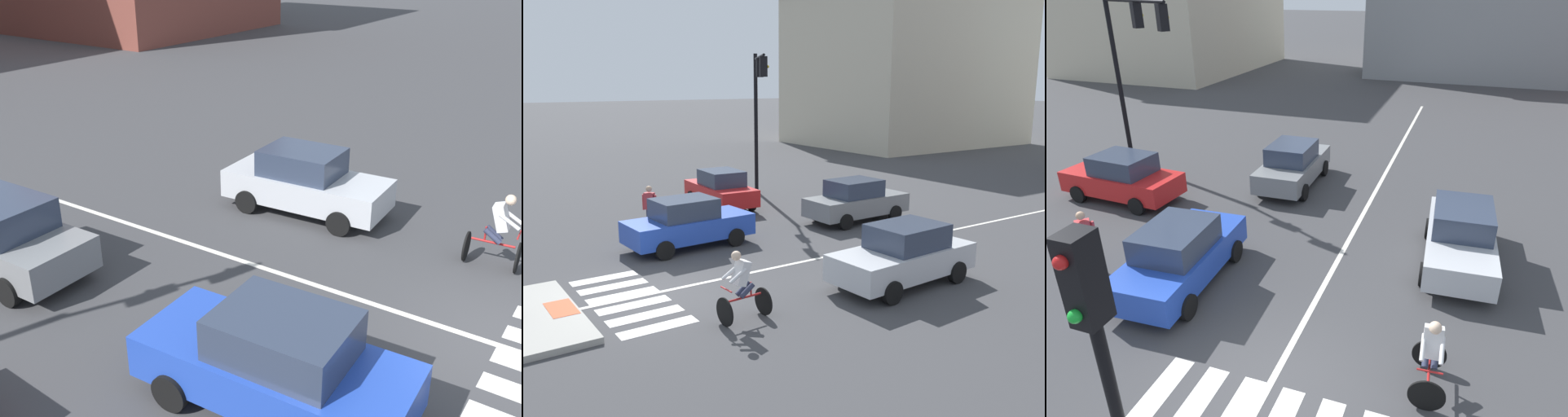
% 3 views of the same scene
% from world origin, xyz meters
% --- Properties ---
extents(ground_plane, '(300.00, 300.00, 0.00)m').
position_xyz_m(ground_plane, '(0.00, 0.00, 0.00)').
color(ground_plane, '#3D3D3F').
extents(lane_centre_line, '(0.14, 28.00, 0.01)m').
position_xyz_m(lane_centre_line, '(-0.10, 10.00, 0.00)').
color(lane_centre_line, silver).
rests_on(lane_centre_line, ground).
extents(car_grey_westbound_far, '(1.91, 4.13, 1.64)m').
position_xyz_m(car_grey_westbound_far, '(-3.18, 9.37, 0.81)').
color(car_grey_westbound_far, slate).
rests_on(car_grey_westbound_far, ground).
extents(car_silver_eastbound_mid, '(2.01, 4.18, 1.64)m').
position_xyz_m(car_silver_eastbound_mid, '(2.97, 5.67, 0.81)').
color(car_silver_eastbound_mid, silver).
rests_on(car_silver_eastbound_mid, ground).
extents(car_blue_westbound_near, '(2.00, 4.18, 1.64)m').
position_xyz_m(car_blue_westbound_near, '(-3.50, 2.43, 0.81)').
color(car_blue_westbound_near, '#2347B7').
rests_on(car_blue_westbound_near, ground).
extents(cyclist, '(0.72, 1.13, 1.68)m').
position_xyz_m(cyclist, '(2.69, 0.88, 0.87)').
color(cyclist, black).
rests_on(cyclist, ground).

